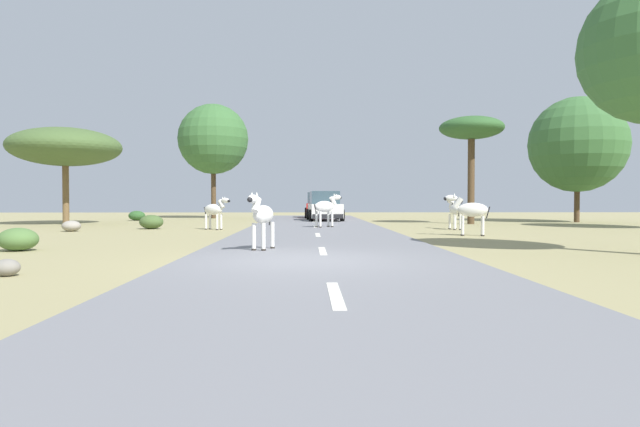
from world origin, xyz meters
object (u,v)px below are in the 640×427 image
object	(u,v)px
car_0	(319,206)
bush_1	(151,222)
rock_2	(71,226)
zebra_2	(470,210)
tree_4	(213,139)
tree_7	(578,145)
zebra_1	(215,210)
zebra_3	(454,210)
rock_1	(7,268)
tree_5	(471,130)
bush_3	(137,216)
zebra_4	(326,207)
car_1	(325,207)
zebra_0	(262,215)
bush_0	(18,239)
tree_3	(65,147)

from	to	relation	value
car_0	bush_1	size ratio (longest dim) A/B	4.24
rock_2	zebra_2	bearing A→B (deg)	-11.09
tree_4	tree_7	world-z (taller)	tree_4
zebra_1	rock_2	distance (m)	5.71
zebra_3	rock_1	world-z (taller)	zebra_3
tree_5	bush_3	xyz separation A→B (m)	(-19.13, 5.32, -4.63)
rock_1	tree_5	bearing A→B (deg)	55.04
zebra_4	car_1	size ratio (longest dim) A/B	0.34
zebra_3	tree_7	xyz separation A→B (m)	(9.02, 7.45, 3.57)
zebra_2	zebra_3	world-z (taller)	zebra_2
zebra_0	zebra_4	size ratio (longest dim) A/B	0.96
car_1	tree_7	distance (m)	14.85
zebra_3	tree_4	size ratio (longest dim) A/B	0.19
tree_5	bush_0	xyz separation A→B (m)	(-15.77, -14.88, -4.65)
bush_1	tree_3	bearing A→B (deg)	141.75
rock_1	zebra_4	bearing A→B (deg)	69.22
zebra_3	bush_1	xyz separation A→B (m)	(-13.10, 0.72, -0.52)
zebra_0	tree_7	xyz separation A→B (m)	(16.42, 17.36, 3.52)
tree_3	bush_0	bearing A→B (deg)	-70.26
zebra_2	rock_1	world-z (taller)	zebra_2
bush_1	rock_2	world-z (taller)	bush_1
zebra_1	tree_3	bearing A→B (deg)	-86.90
tree_7	rock_2	size ratio (longest dim) A/B	9.75
zebra_2	car_1	bearing A→B (deg)	34.26
zebra_1	tree_7	bearing A→B (deg)	145.01
zebra_2	zebra_1	bearing A→B (deg)	81.73
zebra_1	car_1	distance (m)	10.55
bush_0	rock_2	size ratio (longest dim) A/B	1.31
car_0	bush_0	bearing A→B (deg)	71.76
tree_4	tree_3	bearing A→B (deg)	-122.14
zebra_1	rock_2	world-z (taller)	zebra_1
zebra_4	car_1	distance (m)	8.21
zebra_4	rock_2	distance (m)	10.58
zebra_1	zebra_2	xyz separation A→B (m)	(9.68, -4.15, 0.06)
zebra_0	tree_3	size ratio (longest dim) A/B	0.26
car_0	tree_4	bearing A→B (deg)	-0.38
zebra_2	tree_4	bearing A→B (deg)	48.10
zebra_3	rock_2	size ratio (longest dim) A/B	2.03
tree_3	tree_7	xyz separation A→B (m)	(27.76, 2.29, 0.43)
tree_7	bush_3	bearing A→B (deg)	172.97
zebra_4	zebra_2	bearing A→B (deg)	5.24
zebra_4	tree_3	distance (m)	14.18
tree_7	zebra_1	bearing A→B (deg)	-159.01
zebra_0	tree_4	xyz separation A→B (m)	(-5.39, 24.54, 4.56)
zebra_1	rock_2	bearing A→B (deg)	-44.16
zebra_0	rock_1	bearing A→B (deg)	63.37
car_0	bush_3	world-z (taller)	car_0
tree_7	bush_1	size ratio (longest dim) A/B	6.94
zebra_1	car_1	bearing A→B (deg)	-174.03
zebra_3	rock_1	xyz separation A→B (m)	(-11.26, -14.10, -0.69)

